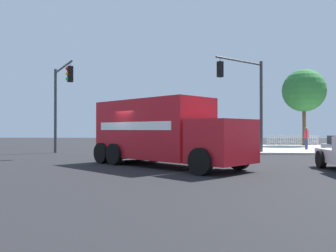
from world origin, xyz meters
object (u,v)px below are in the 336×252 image
traffic_light_secondary (248,91)px  pedestrian_near_corner (306,137)px  shade_tree_near (304,91)px  delivery_truck (162,132)px  traffic_light_primary (60,95)px

traffic_light_secondary → pedestrian_near_corner: 7.06m
shade_tree_near → traffic_light_secondary: bearing=56.1°
delivery_truck → traffic_light_secondary: bearing=-125.1°
traffic_light_primary → shade_tree_near: size_ratio=0.82×
delivery_truck → traffic_light_primary: 10.55m
traffic_light_secondary → pedestrian_near_corner: (-5.03, -3.86, -3.10)m
traffic_light_secondary → pedestrian_near_corner: traffic_light_secondary is taller
traffic_light_secondary → pedestrian_near_corner: size_ratio=3.67×
delivery_truck → shade_tree_near: size_ratio=1.04×
delivery_truck → pedestrian_near_corner: (-10.12, -11.09, -0.46)m
traffic_light_secondary → shade_tree_near: shade_tree_near is taller
delivery_truck → traffic_light_secondary: (-5.08, -7.23, 2.64)m
traffic_light_secondary → shade_tree_near: 12.75m
traffic_light_primary → shade_tree_near: 22.40m
traffic_light_primary → pedestrian_near_corner: traffic_light_primary is taller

